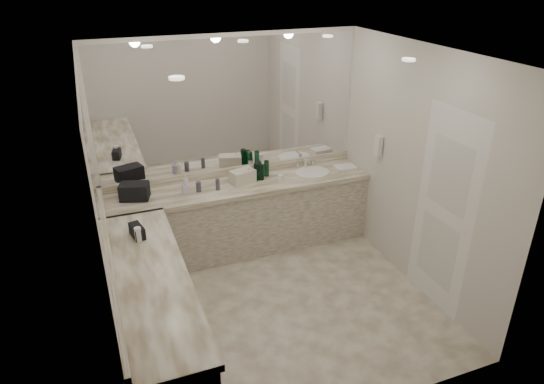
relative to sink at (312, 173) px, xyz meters
name	(u,v)px	position (x,y,z in m)	size (l,w,h in m)	color
floor	(277,304)	(-0.95, -1.20, -0.90)	(3.20, 3.20, 0.00)	beige
ceiling	(278,55)	(-0.95, -1.20, 1.71)	(3.20, 3.20, 0.00)	white
wall_back	(232,144)	(-0.95, 0.30, 0.41)	(3.20, 0.02, 2.60)	beige
wall_left	(102,224)	(-2.55, -1.20, 0.41)	(0.02, 3.00, 2.60)	beige
wall_right	(417,171)	(0.65, -1.20, 0.41)	(0.02, 3.00, 2.60)	beige
vanity_back_base	(241,219)	(-0.95, 0.00, -0.48)	(3.20, 0.60, 0.84)	beige
vanity_back_top	(241,186)	(-0.95, -0.01, -0.03)	(3.20, 0.64, 0.06)	beige
vanity_left_base	(154,320)	(-2.25, -1.50, -0.48)	(0.60, 2.40, 0.84)	beige
vanity_left_top	(150,278)	(-2.24, -1.50, -0.03)	(0.64, 2.42, 0.06)	beige
backsplash_back	(233,171)	(-0.95, 0.28, 0.05)	(3.20, 0.04, 0.10)	beige
backsplash_left	(110,258)	(-2.53, -1.20, 0.05)	(0.04, 3.00, 0.10)	beige
mirror_back	(231,106)	(-0.95, 0.29, 0.88)	(3.12, 0.01, 1.55)	white
mirror_left	(94,172)	(-2.54, -1.20, 0.88)	(0.01, 2.92, 1.55)	white
sink	(312,173)	(0.00, 0.00, 0.00)	(0.44, 0.44, 0.03)	white
faucet	(305,161)	(0.00, 0.21, 0.07)	(0.24, 0.16, 0.14)	silver
wall_phone	(378,146)	(0.61, -0.50, 0.46)	(0.06, 0.10, 0.24)	white
door	(444,213)	(0.64, -1.70, 0.16)	(0.02, 0.82, 2.10)	white
black_toiletry_bag	(135,192)	(-2.17, 0.03, 0.09)	(0.31, 0.20, 0.18)	black
black_bag_spill	(137,231)	(-2.25, -0.82, 0.06)	(0.10, 0.22, 0.12)	black
cream_cosmetic_case	(243,176)	(-0.91, 0.03, 0.09)	(0.28, 0.18, 0.16)	beige
hand_towel	(345,168)	(0.44, -0.06, 0.03)	(0.26, 0.18, 0.04)	white
lotion_left	(138,234)	(-2.25, -0.91, 0.08)	(0.06, 0.06, 0.15)	white
soap_bottle_a	(186,183)	(-1.59, 0.06, 0.10)	(0.07, 0.07, 0.19)	beige
soap_bottle_b	(186,187)	(-1.61, -0.03, 0.09)	(0.08, 0.08, 0.17)	silver
soap_bottle_c	(249,174)	(-0.82, 0.03, 0.09)	(0.14, 0.14, 0.17)	#FFDA90
green_bottle_0	(261,172)	(-0.67, 0.03, 0.10)	(0.07, 0.07, 0.19)	#104A2C
green_bottle_1	(267,168)	(-0.57, 0.11, 0.10)	(0.06, 0.06, 0.20)	#104A2C
green_bottle_2	(256,171)	(-0.72, 0.06, 0.11)	(0.07, 0.07, 0.21)	#104A2C
green_bottle_3	(259,169)	(-0.67, 0.12, 0.11)	(0.07, 0.07, 0.20)	#104A2C
green_bottle_4	(257,172)	(-0.73, 0.03, 0.11)	(0.07, 0.07, 0.22)	#104A2C
amenity_bottle_0	(199,187)	(-1.46, -0.04, 0.07)	(0.06, 0.06, 0.12)	#3F3F4C
amenity_bottle_1	(257,172)	(-0.68, 0.15, 0.05)	(0.05, 0.05, 0.10)	white
amenity_bottle_2	(218,184)	(-1.24, -0.07, 0.07)	(0.05, 0.05, 0.13)	#3F3F4C
amenity_bottle_3	(281,177)	(-0.46, -0.08, 0.04)	(0.06, 0.06, 0.07)	white
amenity_bottle_4	(133,198)	(-2.20, -0.01, 0.04)	(0.04, 0.04, 0.08)	#E0B28C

